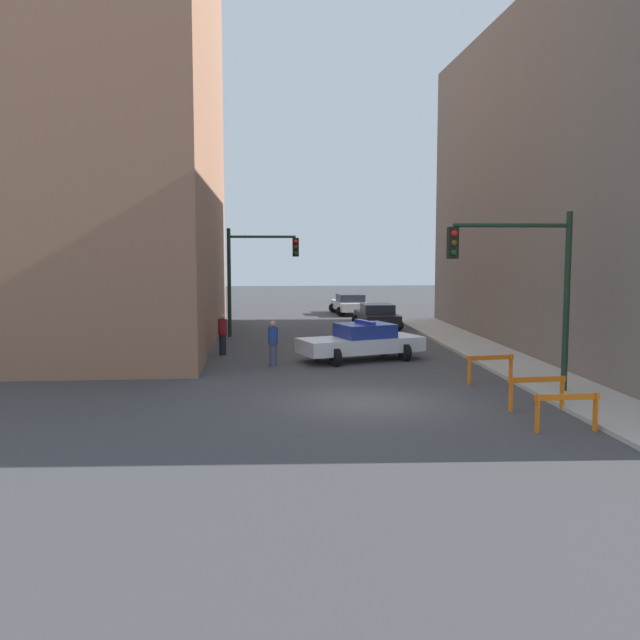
# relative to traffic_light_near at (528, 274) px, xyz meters

# --- Properties ---
(ground_plane) EXTENTS (120.00, 120.00, 0.00)m
(ground_plane) POSITION_rel_traffic_light_near_xyz_m (-4.73, -0.54, -3.53)
(ground_plane) COLOR #424244
(sidewalk_right) EXTENTS (2.40, 44.00, 0.12)m
(sidewalk_right) POSITION_rel_traffic_light_near_xyz_m (1.47, -0.54, -3.47)
(sidewalk_right) COLOR #B2ADA3
(sidewalk_right) RESTS_ON ground_plane
(building_corner_left) EXTENTS (14.00, 20.00, 20.62)m
(building_corner_left) POSITION_rel_traffic_light_near_xyz_m (-16.73, 13.46, 6.78)
(building_corner_left) COLOR #93664C
(building_corner_left) RESTS_ON ground_plane
(traffic_light_near) EXTENTS (3.64, 0.35, 5.20)m
(traffic_light_near) POSITION_rel_traffic_light_near_xyz_m (0.00, 0.00, 0.00)
(traffic_light_near) COLOR black
(traffic_light_near) RESTS_ON sidewalk_right
(traffic_light_far) EXTENTS (3.44, 0.35, 5.20)m
(traffic_light_far) POSITION_rel_traffic_light_near_xyz_m (-8.03, 14.52, -0.13)
(traffic_light_far) COLOR black
(traffic_light_far) RESTS_ON ground_plane
(police_car) EXTENTS (5.05, 3.29, 1.52)m
(police_car) POSITION_rel_traffic_light_near_xyz_m (-3.82, 6.81, -2.81)
(police_car) COLOR white
(police_car) RESTS_ON ground_plane
(parked_car_near) EXTENTS (2.33, 4.33, 1.31)m
(parked_car_near) POSITION_rel_traffic_light_near_xyz_m (-1.46, 17.42, -2.86)
(parked_car_near) COLOR black
(parked_car_near) RESTS_ON ground_plane
(parked_car_mid) EXTENTS (2.47, 4.41, 1.31)m
(parked_car_mid) POSITION_rel_traffic_light_near_xyz_m (-1.88, 25.41, -2.86)
(parked_car_mid) COLOR silver
(parked_car_mid) RESTS_ON ground_plane
(pedestrian_crossing) EXTENTS (0.43, 0.43, 1.66)m
(pedestrian_crossing) POSITION_rel_traffic_light_near_xyz_m (-7.22, 5.76, -2.67)
(pedestrian_crossing) COLOR #474C66
(pedestrian_crossing) RESTS_ON ground_plane
(pedestrian_corner) EXTENTS (0.50, 0.50, 1.66)m
(pedestrian_corner) POSITION_rel_traffic_light_near_xyz_m (-9.18, 8.63, -2.67)
(pedestrian_corner) COLOR black
(pedestrian_corner) RESTS_ON ground_plane
(barrier_front) EXTENTS (1.60, 0.23, 0.90)m
(barrier_front) POSITION_rel_traffic_light_near_xyz_m (-0.59, -4.14, -2.91)
(barrier_front) COLOR orange
(barrier_front) RESTS_ON ground_plane
(barrier_mid) EXTENTS (1.60, 0.27, 0.90)m
(barrier_mid) POSITION_rel_traffic_light_near_xyz_m (-0.43, -1.94, -2.91)
(barrier_mid) COLOR orange
(barrier_mid) RESTS_ON ground_plane
(barrier_back) EXTENTS (1.59, 0.40, 0.90)m
(barrier_back) POSITION_rel_traffic_light_near_xyz_m (-0.44, 1.82, -2.91)
(barrier_back) COLOR orange
(barrier_back) RESTS_ON ground_plane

